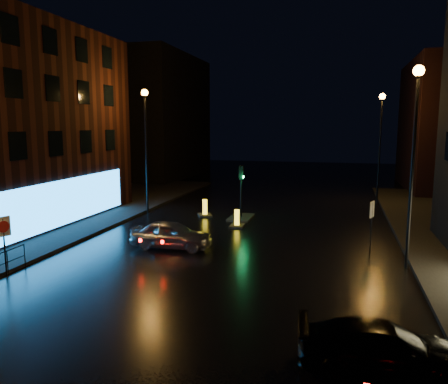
{
  "coord_description": "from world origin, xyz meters",
  "views": [
    {
      "loc": [
        4.89,
        -13.25,
        6.0
      ],
      "look_at": [
        -0.48,
        6.97,
        2.8
      ],
      "focal_mm": 35.0,
      "sensor_mm": 36.0,
      "label": 1
    }
  ],
  "objects": [
    {
      "name": "street_lamp_rfar",
      "position": [
        7.8,
        22.0,
        5.56
      ],
      "size": [
        0.44,
        0.44,
        8.37
      ],
      "color": "black",
      "rests_on": "ground"
    },
    {
      "name": "street_lamp_lfar",
      "position": [
        -7.8,
        14.0,
        5.56
      ],
      "size": [
        0.44,
        0.44,
        8.37
      ],
      "color": "black",
      "rests_on": "ground"
    },
    {
      "name": "street_lamp_rnear",
      "position": [
        7.8,
        6.0,
        5.56
      ],
      "size": [
        0.44,
        0.44,
        8.37
      ],
      "color": "black",
      "rests_on": "ground"
    },
    {
      "name": "traffic_signal",
      "position": [
        -1.2,
        14.0,
        0.5
      ],
      "size": [
        1.4,
        2.4,
        3.45
      ],
      "color": "black",
      "rests_on": "ground"
    },
    {
      "name": "road_sign_left",
      "position": [
        -7.9,
        0.79,
        1.82
      ],
      "size": [
        0.26,
        0.57,
        2.43
      ],
      "rotation": [
        0.0,
        0.0,
        -0.37
      ],
      "color": "black",
      "rests_on": "ground"
    },
    {
      "name": "building_far_left",
      "position": [
        -16.0,
        35.0,
        7.0
      ],
      "size": [
        8.0,
        16.0,
        14.0
      ],
      "primitive_type": "cube",
      "color": "black",
      "rests_on": "ground"
    },
    {
      "name": "silver_hatchback",
      "position": [
        -2.99,
        6.31,
        0.68
      ],
      "size": [
        4.02,
        1.71,
        1.36
      ],
      "primitive_type": "imported",
      "rotation": [
        0.0,
        0.0,
        1.6
      ],
      "color": "#B5B9BE",
      "rests_on": "ground"
    },
    {
      "name": "bollard_near",
      "position": [
        -0.91,
        11.6,
        0.23
      ],
      "size": [
        0.83,
        1.21,
        1.03
      ],
      "rotation": [
        0.0,
        0.0,
        0.03
      ],
      "color": "black",
      "rests_on": "ground"
    },
    {
      "name": "dark_sedan",
      "position": [
        6.11,
        -2.61,
        0.61
      ],
      "size": [
        4.33,
        2.11,
        1.21
      ],
      "primitive_type": "imported",
      "rotation": [
        0.0,
        0.0,
        1.67
      ],
      "color": "black",
      "rests_on": "ground"
    },
    {
      "name": "road_sign_right",
      "position": [
        6.5,
        8.55,
        1.79
      ],
      "size": [
        0.24,
        0.56,
        2.38
      ],
      "rotation": [
        0.0,
        0.0,
        2.8
      ],
      "color": "black",
      "rests_on": "ground"
    },
    {
      "name": "bollard_far",
      "position": [
        -3.7,
        14.11,
        0.24
      ],
      "size": [
        1.3,
        1.51,
        1.11
      ],
      "rotation": [
        0.0,
        0.0,
        0.43
      ],
      "color": "black",
      "rests_on": "ground"
    },
    {
      "name": "ground",
      "position": [
        0.0,
        0.0,
        0.0
      ],
      "size": [
        120.0,
        120.0,
        0.0
      ],
      "primitive_type": "plane",
      "color": "black",
      "rests_on": "ground"
    },
    {
      "name": "pavement_left",
      "position": [
        -14.0,
        8.0,
        0.07
      ],
      "size": [
        12.0,
        44.0,
        0.15
      ],
      "primitive_type": "cube",
      "color": "black",
      "rests_on": "ground"
    }
  ]
}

